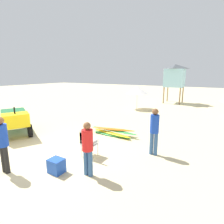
# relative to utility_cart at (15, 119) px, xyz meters

# --- Properties ---
(ground) EXTENTS (80.00, 80.00, 0.00)m
(ground) POSITION_rel_utility_cart_xyz_m (2.98, -0.95, -0.78)
(ground) COLOR beige
(utility_cart) EXTENTS (2.81, 2.24, 1.50)m
(utility_cart) POSITION_rel_utility_cart_xyz_m (0.00, 0.00, 0.00)
(utility_cart) COLOR #1E6B38
(utility_cart) RESTS_ON ground
(stacked_plastic_chairs) EXTENTS (0.48, 0.48, 1.02)m
(stacked_plastic_chairs) POSITION_rel_utility_cart_xyz_m (4.63, -0.12, -0.18)
(stacked_plastic_chairs) COLOR white
(stacked_plastic_chairs) RESTS_ON ground
(surfboard_pile) EXTENTS (2.56, 0.81, 0.32)m
(surfboard_pile) POSITION_rel_utility_cart_xyz_m (4.19, 2.35, -0.63)
(surfboard_pile) COLOR green
(surfboard_pile) RESTS_ON ground
(lifeguard_near_left) EXTENTS (0.32, 0.32, 1.63)m
(lifeguard_near_left) POSITION_rel_utility_cart_xyz_m (5.37, -1.04, 0.15)
(lifeguard_near_left) COLOR #33598C
(lifeguard_near_left) RESTS_ON ground
(lifeguard_near_center) EXTENTS (0.32, 0.32, 1.74)m
(lifeguard_near_center) POSITION_rel_utility_cart_xyz_m (3.11, -2.20, 0.22)
(lifeguard_near_center) COLOR black
(lifeguard_near_center) RESTS_ON ground
(lifeguard_near_right) EXTENTS (0.32, 0.32, 1.75)m
(lifeguard_near_right) POSITION_rel_utility_cart_xyz_m (6.58, 1.28, 0.22)
(lifeguard_near_right) COLOR #33598C
(lifeguard_near_right) RESTS_ON ground
(lifeguard_tower) EXTENTS (1.98, 1.98, 3.87)m
(lifeguard_tower) POSITION_rel_utility_cart_xyz_m (4.52, 14.02, 1.98)
(lifeguard_tower) COLOR olive
(lifeguard_tower) RESTS_ON ground
(beach_umbrella_mid) EXTENTS (1.89, 1.89, 1.96)m
(beach_umbrella_mid) POSITION_rel_utility_cart_xyz_m (2.58, 9.13, 0.85)
(beach_umbrella_mid) COLOR beige
(beach_umbrella_mid) RESTS_ON ground
(cooler_box) EXTENTS (0.44, 0.38, 0.44)m
(cooler_box) POSITION_rel_utility_cart_xyz_m (4.45, -1.42, -0.57)
(cooler_box) COLOR blue
(cooler_box) RESTS_ON ground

